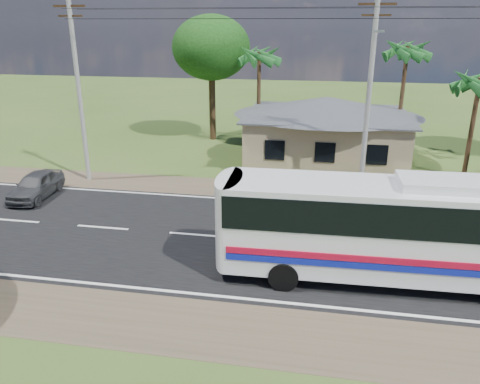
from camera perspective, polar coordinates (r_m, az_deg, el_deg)
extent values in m
plane|color=#334D1B|center=(20.47, 6.98, -6.20)|extent=(120.00, 120.00, 0.00)
cube|color=black|center=(20.46, 6.98, -6.17)|extent=(120.00, 10.00, 0.02)
cube|color=brown|center=(26.45, 7.88, -0.04)|extent=(120.00, 3.00, 0.01)
cube|color=brown|center=(14.91, 5.32, -17.14)|extent=(120.00, 3.00, 0.01)
cube|color=silver|center=(24.76, 7.68, -1.40)|extent=(120.00, 0.15, 0.01)
cube|color=silver|center=(16.36, 5.91, -13.31)|extent=(120.00, 0.15, 0.01)
cube|color=silver|center=(20.45, 6.99, -6.14)|extent=(120.00, 0.15, 0.01)
cube|color=tan|center=(32.23, 10.37, 6.43)|extent=(10.00, 8.00, 3.20)
cube|color=#4C4F54|center=(31.89, 10.56, 9.31)|extent=(10.60, 8.60, 0.10)
pyramid|color=#4C4F54|center=(31.70, 10.69, 11.35)|extent=(12.40, 10.00, 1.20)
cube|color=black|center=(28.44, 4.25, 5.11)|extent=(1.20, 0.08, 1.20)
cube|color=black|center=(28.30, 10.32, 4.76)|extent=(1.20, 0.08, 1.20)
cube|color=black|center=(28.48, 16.37, 4.37)|extent=(1.20, 0.08, 1.20)
cylinder|color=#9E9E99|center=(28.65, -19.08, 11.96)|extent=(0.26, 0.26, 11.00)
cube|color=#3B2615|center=(28.45, -20.12, 20.53)|extent=(1.80, 0.12, 0.12)
cube|color=#3B2615|center=(28.44, -19.99, 19.53)|extent=(1.40, 0.10, 0.10)
cylinder|color=#9E9E99|center=(25.21, 15.44, 11.36)|extent=(0.26, 0.26, 11.00)
cube|color=#3B2615|center=(24.98, 16.40, 21.13)|extent=(1.80, 0.12, 0.12)
cube|color=#3B2615|center=(24.97, 16.29, 19.99)|extent=(1.40, 0.10, 0.10)
cylinder|color=gray|center=(23.97, 16.34, 18.33)|extent=(0.08, 2.00, 0.08)
cube|color=gray|center=(22.98, 16.58, 18.27)|extent=(0.50, 0.18, 0.12)
cylinder|color=black|center=(25.54, -3.12, 21.36)|extent=(16.00, 0.02, 0.02)
cylinder|color=#47301E|center=(31.21, 26.40, 6.88)|extent=(0.28, 0.28, 6.00)
cylinder|color=#47301E|center=(34.66, 19.04, 10.25)|extent=(0.28, 0.28, 7.50)
cylinder|color=#47301E|center=(35.13, 2.29, 11.01)|extent=(0.28, 0.28, 7.00)
cylinder|color=#47301E|center=(37.90, -3.39, 10.85)|extent=(0.50, 0.50, 5.95)
ellipsoid|color=#10340E|center=(37.46, -3.53, 17.16)|extent=(6.00, 6.00, 4.92)
cube|color=silver|center=(17.61, 19.85, -4.30)|extent=(12.94, 3.03, 3.22)
cube|color=black|center=(17.32, 20.16, -1.87)|extent=(12.99, 3.09, 1.18)
cube|color=black|center=(17.30, -1.32, -1.94)|extent=(0.20, 2.47, 1.93)
cube|color=#A40A24|center=(16.66, 20.43, -8.06)|extent=(12.65, 0.38, 0.24)
cube|color=#0D198F|center=(16.78, 20.32, -8.87)|extent=(12.65, 0.38, 0.24)
cube|color=silver|center=(17.26, 24.01, 0.95)|extent=(3.26, 1.80, 0.32)
cylinder|color=black|center=(16.85, 5.32, -10.18)|extent=(1.08, 0.40, 1.07)
cylinder|color=black|center=(19.02, 5.80, -6.47)|extent=(1.08, 0.40, 1.07)
imported|color=black|center=(27.80, 24.78, 0.18)|extent=(1.70, 0.79, 0.86)
imported|color=#1B4195|center=(26.89, 26.76, 0.00)|extent=(0.66, 0.56, 1.54)
imported|color=#323335|center=(27.57, -23.61, 0.77)|extent=(1.95, 4.19, 1.39)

